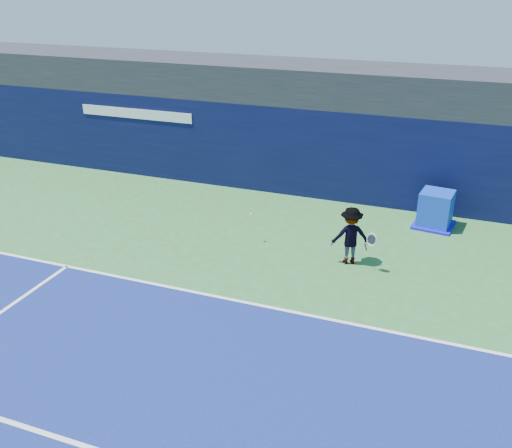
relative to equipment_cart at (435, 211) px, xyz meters
The scene contains 7 objects.
ground 9.82m from the equipment_cart, 112.36° to the right, with size 80.00×80.00×0.00m, color #316D33.
baseline 7.14m from the equipment_cart, 121.58° to the right, with size 24.00×0.10×0.01m, color white.
stadium_band 5.43m from the equipment_cart, 146.90° to the left, with size 36.00×3.00×1.20m, color #222227.
back_wall_assembly 4.12m from the equipment_cart, 159.03° to the left, with size 36.00×1.03×3.00m.
equipment_cart is the anchor object (origin of this frame).
tennis_player 3.76m from the equipment_cart, 120.40° to the right, with size 1.31×0.93×1.56m.
tennis_ball 5.63m from the equipment_cart, 147.91° to the right, with size 0.08×0.08×0.08m.
Camera 1 is at (4.25, -7.54, 7.06)m, focal length 40.00 mm.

